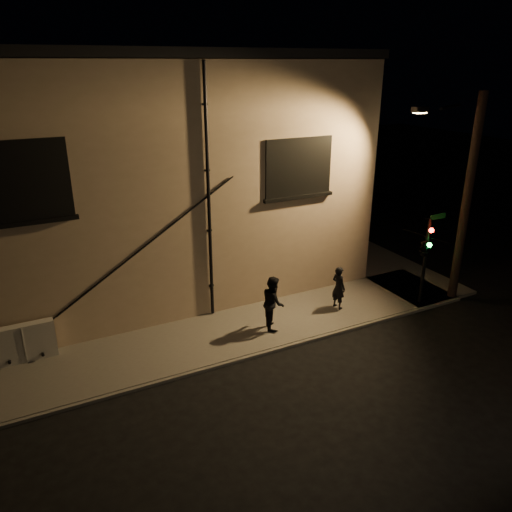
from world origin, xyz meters
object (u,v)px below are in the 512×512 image
utility_cabinet (24,343)px  traffic_signal (425,247)px  streetlamp_pole (464,197)px  pedestrian_b (273,302)px  pedestrian_a (338,287)px

utility_cabinet → traffic_signal: 13.37m
traffic_signal → streetlamp_pole: size_ratio=0.44×
utility_cabinet → pedestrian_b: bearing=-11.7°
utility_cabinet → pedestrian_a: (10.25, -1.36, 0.20)m
streetlamp_pole → traffic_signal: bearing=179.7°
utility_cabinet → pedestrian_a: size_ratio=1.13×
utility_cabinet → traffic_signal: (13.04, -2.47, 1.64)m
pedestrian_a → pedestrian_b: 2.77m
pedestrian_a → traffic_signal: 3.33m
pedestrian_b → streetlamp_pole: streetlamp_pole is taller
utility_cabinet → streetlamp_pole: (14.60, -2.48, 3.27)m
pedestrian_b → traffic_signal: traffic_signal is taller
utility_cabinet → pedestrian_b: 7.66m
streetlamp_pole → pedestrian_a: bearing=165.6°
pedestrian_b → pedestrian_a: bearing=-66.1°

